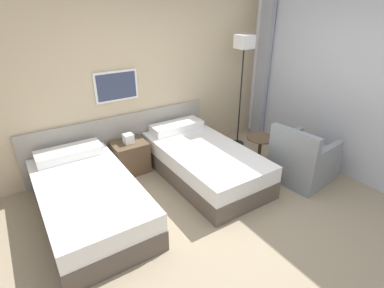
# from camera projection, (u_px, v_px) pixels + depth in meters

# --- Properties ---
(ground_plane) EXTENTS (16.00, 16.00, 0.00)m
(ground_plane) POSITION_uv_depth(u_px,v_px,m) (235.00, 221.00, 3.61)
(ground_plane) COLOR gray
(wall_headboard) EXTENTS (10.00, 0.10, 2.70)m
(wall_headboard) POSITION_uv_depth(u_px,v_px,m) (149.00, 80.00, 4.62)
(wall_headboard) COLOR #C6B28E
(wall_headboard) RESTS_ON ground_plane
(wall_window) EXTENTS (0.21, 4.59, 2.70)m
(wall_window) POSITION_uv_depth(u_px,v_px,m) (368.00, 88.00, 4.01)
(wall_window) COLOR white
(wall_window) RESTS_ON ground_plane
(bed_near_door) EXTENTS (1.06, 2.01, 0.61)m
(bed_near_door) POSITION_uv_depth(u_px,v_px,m) (88.00, 199.00, 3.60)
(bed_near_door) COLOR brown
(bed_near_door) RESTS_ON ground_plane
(bed_near_window) EXTENTS (1.06, 2.01, 0.61)m
(bed_near_window) POSITION_uv_depth(u_px,v_px,m) (203.00, 161.00, 4.43)
(bed_near_window) COLOR brown
(bed_near_window) RESTS_ON ground_plane
(nightstand) EXTENTS (0.50, 0.43, 0.62)m
(nightstand) POSITION_uv_depth(u_px,v_px,m) (130.00, 156.00, 4.57)
(nightstand) COLOR brown
(nightstand) RESTS_ON ground_plane
(floor_lamp) EXTENTS (0.25, 0.25, 1.91)m
(floor_lamp) POSITION_uv_depth(u_px,v_px,m) (244.00, 53.00, 4.86)
(floor_lamp) COLOR black
(floor_lamp) RESTS_ON ground_plane
(side_table) EXTENTS (0.43, 0.43, 0.53)m
(side_table) POSITION_uv_depth(u_px,v_px,m) (260.00, 147.00, 4.60)
(side_table) COLOR brown
(side_table) RESTS_ON ground_plane
(armchair) EXTENTS (0.88, 0.81, 0.86)m
(armchair) POSITION_uv_depth(u_px,v_px,m) (303.00, 162.00, 4.35)
(armchair) COLOR gray
(armchair) RESTS_ON ground_plane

